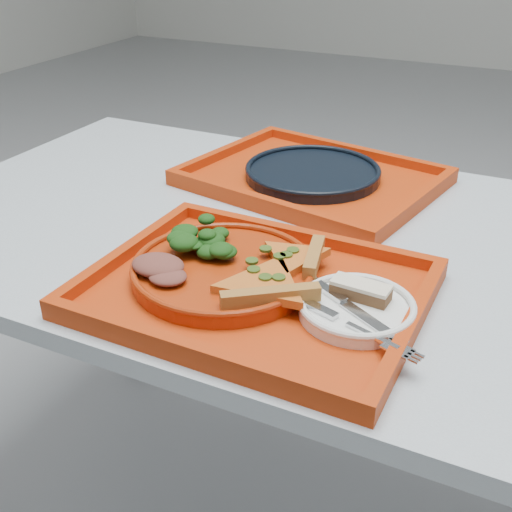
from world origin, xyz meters
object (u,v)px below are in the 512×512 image
Objects in this scene: navy_plate at (313,174)px; dessert_bar at (361,290)px; tray_far at (312,181)px; dinner_plate at (224,272)px; tray_main at (255,293)px.

navy_plate is 0.46m from dessert_bar.
tray_far is 0.46m from dessert_bar.
dinner_plate is 3.30× the size of dessert_bar.
dinner_plate reaches higher than navy_plate.
tray_main is 0.43m from tray_far.
navy_plate is 3.30× the size of dessert_bar.
dessert_bar is (0.22, -0.40, 0.02)m from navy_plate.
navy_plate is (-0.02, 0.41, -0.00)m from dinner_plate.
dinner_plate is at bearing -172.59° from dessert_bar.
tray_far is (-0.08, 0.42, 0.00)m from tray_main.
tray_main is at bearing -68.37° from tray_far.
tray_far is at bearing 0.00° from navy_plate.
dinner_plate is 0.20m from dessert_bar.
tray_far is 0.41m from dinner_plate.
tray_far is 1.73× the size of dinner_plate.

